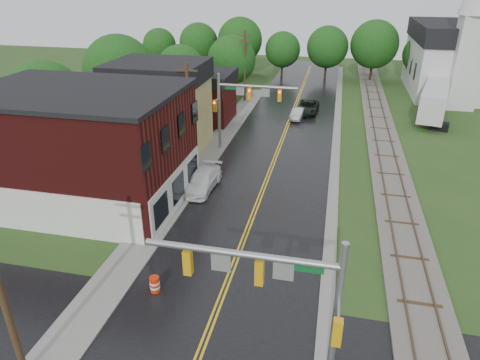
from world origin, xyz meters
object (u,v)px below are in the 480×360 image
(brick_building, at_px, (82,146))
(sedan_silver, at_px, (298,114))
(tree_left_e, at_px, (233,61))
(semi_trailer, at_px, (435,99))
(suv_dark, at_px, (308,107))
(traffic_signal_far, at_px, (241,99))
(pickup_white, at_px, (202,180))
(tree_left_b, at_px, (120,73))
(utility_pole_c, at_px, (245,65))
(church, at_px, (455,52))
(traffic_signal_near, at_px, (279,287))
(construction_barrel, at_px, (155,284))
(utility_pole_b, at_px, (189,115))
(tree_left_a, at_px, (48,102))
(tree_left_c, at_px, (182,71))

(brick_building, relative_size, sedan_silver, 3.91)
(tree_left_e, bearing_deg, semi_trailer, -9.35)
(suv_dark, distance_m, semi_trailer, 14.52)
(traffic_signal_far, distance_m, pickup_white, 9.79)
(tree_left_b, bearing_deg, tree_left_e, 57.26)
(utility_pole_c, bearing_deg, suv_dark, -22.06)
(brick_building, bearing_deg, utility_pole_c, 78.91)
(brick_building, bearing_deg, church, 50.02)
(traffic_signal_near, height_order, construction_barrel, traffic_signal_near)
(traffic_signal_near, bearing_deg, traffic_signal_far, 105.52)
(tree_left_e, relative_size, sedan_silver, 2.23)
(suv_dark, bearing_deg, utility_pole_b, -111.65)
(church, xyz_separation_m, pickup_white, (-24.68, -35.47, -5.10))
(traffic_signal_near, height_order, suv_dark, traffic_signal_near)
(traffic_signal_near, xyz_separation_m, suv_dark, (-1.74, 38.54, -4.25))
(brick_building, bearing_deg, pickup_white, 22.69)
(utility_pole_b, height_order, suv_dark, utility_pole_b)
(traffic_signal_near, distance_m, suv_dark, 38.81)
(traffic_signal_far, xyz_separation_m, tree_left_a, (-16.38, -5.10, 0.14))
(brick_building, bearing_deg, tree_left_e, 83.29)
(traffic_signal_near, height_order, utility_pole_b, utility_pole_b)
(utility_pole_b, bearing_deg, tree_left_a, -179.55)
(utility_pole_c, distance_m, semi_trailer, 23.16)
(semi_trailer, bearing_deg, sedan_silver, -165.99)
(church, relative_size, utility_pole_b, 2.22)
(brick_building, distance_m, suv_dark, 29.43)
(construction_barrel, bearing_deg, semi_trailer, 61.08)
(utility_pole_b, relative_size, tree_left_c, 1.18)
(utility_pole_c, bearing_deg, construction_barrel, -85.11)
(traffic_signal_near, bearing_deg, tree_left_e, 105.68)
(traffic_signal_near, relative_size, traffic_signal_far, 1.00)
(brick_building, xyz_separation_m, construction_barrel, (8.92, -8.85, -3.69))
(brick_building, distance_m, tree_left_c, 24.94)
(sedan_silver, bearing_deg, church, 44.89)
(tree_left_e, bearing_deg, tree_left_c, -129.81)
(utility_pole_b, height_order, tree_left_e, utility_pole_b)
(traffic_signal_near, xyz_separation_m, tree_left_b, (-21.32, 29.90, 0.75))
(brick_building, xyz_separation_m, sedan_silver, (13.28, 22.96, -3.55))
(tree_left_a, distance_m, suv_dark, 28.86)
(brick_building, xyz_separation_m, traffic_signal_near, (15.96, -13.00, 0.82))
(construction_barrel, bearing_deg, sedan_silver, 82.20)
(traffic_signal_near, relative_size, suv_dark, 1.42)
(brick_building, height_order, traffic_signal_far, brick_building)
(church, relative_size, tree_left_a, 2.31)
(tree_left_e, relative_size, suv_dark, 1.58)
(church, height_order, traffic_signal_near, church)
(brick_building, relative_size, suv_dark, 2.76)
(pickup_white, bearing_deg, tree_left_a, 169.67)
(suv_dark, xyz_separation_m, construction_barrel, (-5.30, -34.39, -0.26))
(traffic_signal_near, bearing_deg, brick_building, 140.83)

